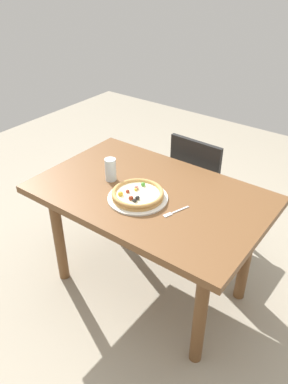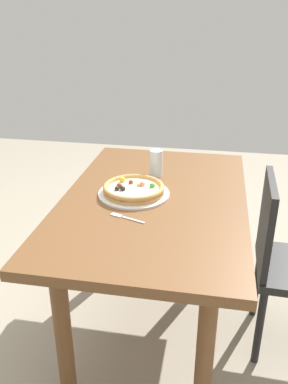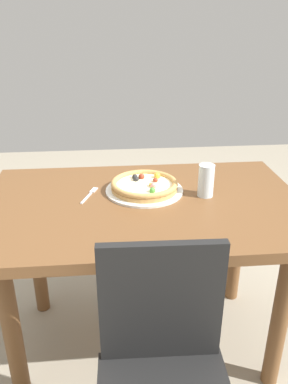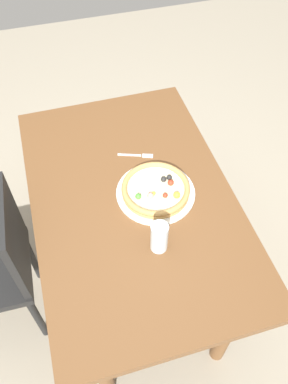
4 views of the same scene
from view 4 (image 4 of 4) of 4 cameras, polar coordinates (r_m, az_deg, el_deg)
name	(u,v)px [view 4 (image 4 of 4)]	position (r m, az deg, el deg)	size (l,w,h in m)	color
ground_plane	(135,277)	(2.32, -1.26, -12.25)	(6.00, 6.00, 0.00)	#9E937F
dining_table	(133,211)	(1.75, -1.62, -2.77)	(1.34, 0.85, 0.76)	brown
plate	(156,193)	(1.68, 1.70, -0.10)	(0.34, 0.34, 0.01)	silver
pizza	(156,189)	(1.66, 1.75, 0.44)	(0.29, 0.29, 0.05)	tan
fork	(139,155)	(1.82, -0.81, 5.36)	(0.07, 0.16, 0.00)	silver
drinking_glass	(159,237)	(1.47, 2.24, -6.59)	(0.07, 0.07, 0.14)	silver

